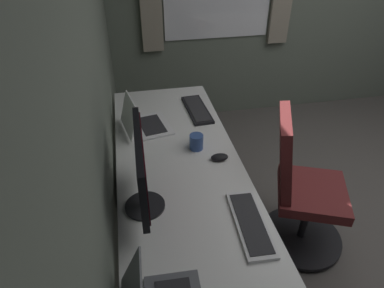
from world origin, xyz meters
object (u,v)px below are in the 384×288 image
drawer_pedestal (176,211)px  mouse_main (220,157)px  keyboard_main (250,223)px  laptop_leftmost (143,122)px  office_chair (300,192)px  keyboard_spare (197,109)px  coffee_mug (196,142)px  monitor_primary (142,169)px

drawer_pedestal → mouse_main: mouse_main is taller
keyboard_main → mouse_main: bearing=1.3°
laptop_leftmost → office_chair: 1.12m
laptop_leftmost → keyboard_main: bearing=-155.8°
keyboard_spare → office_chair: office_chair is taller
keyboard_main → office_chair: 0.73m
mouse_main → office_chair: bearing=-99.2°
laptop_leftmost → coffee_mug: laptop_leftmost is taller
coffee_mug → keyboard_spare: bearing=-12.5°
keyboard_spare → mouse_main: 0.60m
drawer_pedestal → keyboard_main: keyboard_main is taller
keyboard_main → office_chair: office_chair is taller
keyboard_main → keyboard_spare: (1.12, 0.02, 0.00)m
drawer_pedestal → monitor_primary: bearing=147.9°
keyboard_main → monitor_primary: bearing=65.6°
laptop_leftmost → keyboard_spare: 0.44m
laptop_leftmost → office_chair: bearing=-118.8°
keyboard_main → office_chair: (0.43, -0.51, -0.28)m
monitor_primary → laptop_leftmost: size_ratio=1.53×
monitor_primary → office_chair: size_ratio=0.56×
drawer_pedestal → office_chair: size_ratio=0.72×
keyboard_spare → office_chair: (-0.69, -0.53, -0.28)m
coffee_mug → office_chair: size_ratio=0.13×
keyboard_spare → monitor_primary: bearing=153.4°
monitor_primary → keyboard_main: size_ratio=1.28×
drawer_pedestal → office_chair: office_chair is taller
drawer_pedestal → keyboard_spare: bearing=-23.4°
keyboard_main → mouse_main: (0.52, 0.01, 0.01)m
monitor_primary → mouse_main: 0.60m
laptop_leftmost → keyboard_main: laptop_leftmost is taller
monitor_primary → mouse_main: bearing=-56.7°
laptop_leftmost → mouse_main: 0.60m
keyboard_main → keyboard_spare: size_ratio=1.00×
monitor_primary → coffee_mug: size_ratio=4.37×
mouse_main → coffee_mug: size_ratio=0.84×
monitor_primary → drawer_pedestal: bearing=-32.1°
mouse_main → coffee_mug: (0.14, 0.11, 0.03)m
keyboard_spare → laptop_leftmost: bearing=112.8°
keyboard_main → keyboard_spare: 1.12m
drawer_pedestal → keyboard_main: size_ratio=1.63×
laptop_leftmost → mouse_main: size_ratio=3.43×
mouse_main → office_chair: size_ratio=0.11×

